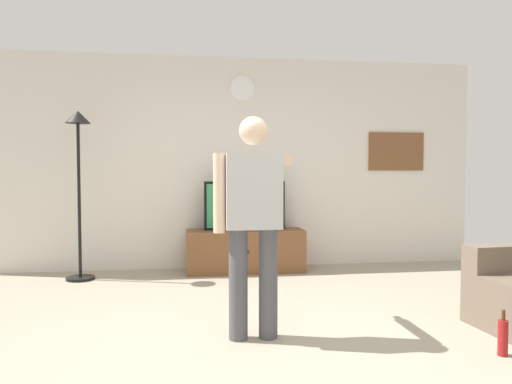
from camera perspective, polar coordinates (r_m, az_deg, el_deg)
The scene contains 9 objects.
ground_plane at distance 3.52m, azimuth 2.43°, elevation -18.22°, with size 8.40×8.40×0.00m, color #9E937F.
back_wall at distance 6.22m, azimuth -2.53°, elevation 3.47°, with size 6.40×0.10×2.70m, color silver.
tv_stand at distance 5.96m, azimuth -1.30°, elevation -7.02°, with size 1.45×0.49×0.52m.
television at distance 5.94m, azimuth -1.36°, elevation -1.62°, with size 1.00×0.07×0.60m.
wall_clock at distance 6.26m, azimuth -1.64°, elevation 12.24°, with size 0.32×0.32×0.03m, color white.
framed_picture at distance 6.74m, azimuth 16.36°, elevation 4.66°, with size 0.77×0.04×0.51m, color brown.
floor_lamp at distance 5.80m, azimuth -20.41°, elevation 3.67°, with size 0.32×0.32×1.93m.
person_standing_nearer_lamp at distance 3.54m, azimuth -0.35°, elevation -2.63°, with size 0.59×0.78×1.65m.
beverage_bottle at distance 3.76m, azimuth 27.36°, elevation -15.12°, with size 0.07×0.07×0.31m.
Camera 1 is at (-0.61, -3.24, 1.25)m, focal length 33.55 mm.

